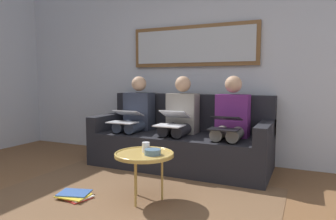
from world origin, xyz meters
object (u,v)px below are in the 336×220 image
Objects in this scene: laptop_black at (225,123)px; laptop_silver at (126,117)px; bowl at (153,152)px; person_right at (135,116)px; person_middle at (180,119)px; framed_mirror at (193,46)px; laptop_white at (172,119)px; couch at (182,141)px; coffee_table at (144,155)px; person_left at (231,122)px; magazine_stack at (75,195)px; cup at (146,147)px.

laptop_silver is at bearing -0.32° from laptop_black.
person_right reaches higher than bowl.
framed_mirror is at bearing -90.00° from person_middle.
couch is at bearing -90.00° from laptop_white.
coffee_table is (-0.14, 1.22, 0.11)m from couch.
laptop_black is 0.64m from laptop_white.
laptop_silver is (1.28, 0.24, 0.02)m from person_left.
coffee_table is 0.77m from magazine_stack.
laptop_silver is at bearing -46.72° from bowl.
person_right is (0.76, -1.09, 0.13)m from cup.
bowl is at bearing -164.31° from magazine_stack.
bowl is at bearing 100.45° from couch.
framed_mirror reaches higher than bowl.
cup is 0.25× the size of laptop_silver.
person_middle is 3.26× the size of magazine_stack.
laptop_white reaches higher than magazine_stack.
coffee_table is 3.68× the size of bowl.
framed_mirror is 4.92× the size of laptop_silver.
coffee_table is 1.33× the size of laptop_white.
cup is at bearing 58.44° from laptop_black.
framed_mirror is 1.55× the size of person_right.
couch is at bearing -26.35° from laptop_black.
laptop_black is at bearing 179.68° from laptop_silver.
person_left is at bearing 144.47° from framed_mirror.
laptop_white is (0.14, -0.92, 0.21)m from coffee_table.
laptop_black is 0.29× the size of person_middle.
laptop_silver is 1.28m from magazine_stack.
magazine_stack is (-0.15, 1.12, -0.60)m from laptop_silver.
framed_mirror reaches higher than person_right.
coffee_table is at bearing 130.51° from laptop_silver.
couch is 4.14× the size of coffee_table.
bowl is at bearing 65.67° from laptop_black.
person_middle reaches higher than cup.
person_middle is (0.64, -0.25, -0.02)m from laptop_black.
cup is at bearing 97.97° from laptop_white.
coffee_table is 1.52× the size of magazine_stack.
person_left is 1.00× the size of person_right.
person_right is at bearing -90.00° from laptop_silver.
person_right is at bearing -10.98° from laptop_black.
laptop_silver is (1.28, -0.01, -0.00)m from laptop_black.
person_left is at bearing -90.00° from laptop_black.
laptop_silver reaches higher than coffee_table.
person_middle reaches higher than laptop_silver.
framed_mirror is at bearing -144.47° from person_right.
magazine_stack is (0.49, 1.14, -0.61)m from laptop_white.
magazine_stack is at bearing 75.04° from framed_mirror.
person_right is at bearing -83.55° from magazine_stack.
bowl is 1.46m from person_right.
laptop_black is 1.69m from magazine_stack.
person_middle is at bearing 180.00° from person_right.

